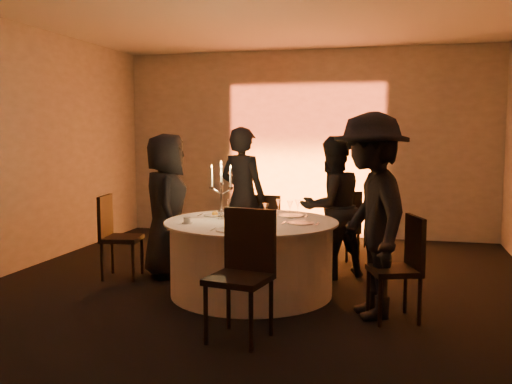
% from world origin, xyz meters
% --- Properties ---
extents(floor, '(7.00, 7.00, 0.00)m').
position_xyz_m(floor, '(0.00, 0.00, 0.00)').
color(floor, black).
rests_on(floor, ground).
extents(ceiling, '(7.00, 7.00, 0.00)m').
position_xyz_m(ceiling, '(0.00, 0.00, 3.00)').
color(ceiling, white).
rests_on(ceiling, wall_back).
extents(wall_back, '(7.00, 0.00, 7.00)m').
position_xyz_m(wall_back, '(0.00, 3.50, 1.50)').
color(wall_back, '#A19E95').
rests_on(wall_back, floor).
extents(wall_front, '(7.00, 0.00, 7.00)m').
position_xyz_m(wall_front, '(0.00, -3.50, 1.50)').
color(wall_front, '#A19E95').
rests_on(wall_front, floor).
extents(uplighter_fixture, '(0.25, 0.12, 0.10)m').
position_xyz_m(uplighter_fixture, '(0.00, 3.20, 0.05)').
color(uplighter_fixture, black).
rests_on(uplighter_fixture, floor).
extents(banquet_table, '(1.80, 1.80, 0.77)m').
position_xyz_m(banquet_table, '(0.00, 0.00, 0.38)').
color(banquet_table, black).
rests_on(banquet_table, floor).
extents(chair_left, '(0.48, 0.48, 0.96)m').
position_xyz_m(chair_left, '(-1.70, 0.26, 0.54)').
color(chair_left, black).
rests_on(chair_left, floor).
extents(chair_back_left, '(0.43, 0.43, 0.90)m').
position_xyz_m(chair_back_left, '(-0.13, 1.34, 0.50)').
color(chair_back_left, black).
rests_on(chair_back_left, floor).
extents(chair_back_right, '(0.57, 0.57, 0.96)m').
position_xyz_m(chair_back_right, '(0.80, 1.38, 0.54)').
color(chair_back_right, black).
rests_on(chair_back_right, floor).
extents(chair_right, '(0.53, 0.53, 0.94)m').
position_xyz_m(chair_right, '(1.52, -0.49, 0.53)').
color(chair_right, black).
rests_on(chair_right, floor).
extents(chair_front, '(0.54, 0.54, 1.06)m').
position_xyz_m(chair_front, '(0.26, -1.24, 0.60)').
color(chair_front, black).
rests_on(chair_front, floor).
extents(guest_left, '(0.80, 0.96, 1.67)m').
position_xyz_m(guest_left, '(-1.14, 0.47, 0.84)').
color(guest_left, black).
rests_on(guest_left, floor).
extents(guest_back_left, '(0.74, 0.61, 1.75)m').
position_xyz_m(guest_back_left, '(-0.41, 1.16, 0.88)').
color(guest_back_left, black).
rests_on(guest_back_left, floor).
extents(guest_back_right, '(1.01, 0.99, 1.64)m').
position_xyz_m(guest_back_right, '(0.73, 0.89, 0.82)').
color(guest_back_right, black).
rests_on(guest_back_right, floor).
extents(guest_right, '(1.06, 1.37, 1.87)m').
position_xyz_m(guest_right, '(1.23, -0.44, 0.93)').
color(guest_right, black).
rests_on(guest_right, floor).
extents(plate_left, '(0.35, 0.25, 0.08)m').
position_xyz_m(plate_left, '(-0.47, 0.24, 0.79)').
color(plate_left, white).
rests_on(plate_left, banquet_table).
extents(plate_back_left, '(0.36, 0.27, 0.08)m').
position_xyz_m(plate_back_left, '(-0.05, 0.56, 0.79)').
color(plate_back_left, white).
rests_on(plate_back_left, banquet_table).
extents(plate_back_right, '(0.35, 0.29, 0.01)m').
position_xyz_m(plate_back_right, '(0.34, 0.42, 0.78)').
color(plate_back_right, white).
rests_on(plate_back_right, banquet_table).
extents(plate_right, '(0.36, 0.26, 0.01)m').
position_xyz_m(plate_right, '(0.53, -0.07, 0.78)').
color(plate_right, white).
rests_on(plate_right, banquet_table).
extents(plate_front, '(0.36, 0.28, 0.01)m').
position_xyz_m(plate_front, '(-0.04, -0.63, 0.78)').
color(plate_front, white).
rests_on(plate_front, banquet_table).
extents(coffee_cup, '(0.11, 0.11, 0.07)m').
position_xyz_m(coffee_cup, '(-0.59, -0.32, 0.80)').
color(coffee_cup, white).
rests_on(coffee_cup, banquet_table).
extents(candelabra, '(0.26, 0.13, 0.62)m').
position_xyz_m(candelabra, '(-0.36, 0.11, 0.99)').
color(candelabra, silver).
rests_on(candelabra, banquet_table).
extents(wine_glass_a, '(0.07, 0.07, 0.19)m').
position_xyz_m(wine_glass_a, '(0.42, 0.37, 0.91)').
color(wine_glass_a, silver).
rests_on(wine_glass_a, banquet_table).
extents(wine_glass_b, '(0.07, 0.07, 0.19)m').
position_xyz_m(wine_glass_b, '(0.36, 0.24, 0.91)').
color(wine_glass_b, silver).
rests_on(wine_glass_b, banquet_table).
extents(wine_glass_c, '(0.07, 0.07, 0.19)m').
position_xyz_m(wine_glass_c, '(0.16, -0.03, 0.91)').
color(wine_glass_c, silver).
rests_on(wine_glass_c, banquet_table).
extents(wine_glass_d, '(0.07, 0.07, 0.19)m').
position_xyz_m(wine_glass_d, '(-0.31, 0.22, 0.91)').
color(wine_glass_d, silver).
rests_on(wine_glass_d, banquet_table).
extents(wine_glass_e, '(0.07, 0.07, 0.19)m').
position_xyz_m(wine_glass_e, '(0.21, 0.36, 0.91)').
color(wine_glass_e, silver).
rests_on(wine_glass_e, banquet_table).
extents(tumbler_a, '(0.07, 0.07, 0.09)m').
position_xyz_m(tumbler_a, '(-0.35, 0.15, 0.82)').
color(tumbler_a, silver).
rests_on(tumbler_a, banquet_table).
extents(tumbler_b, '(0.07, 0.07, 0.09)m').
position_xyz_m(tumbler_b, '(0.06, -0.32, 0.82)').
color(tumbler_b, silver).
rests_on(tumbler_b, banquet_table).
extents(tumbler_c, '(0.07, 0.07, 0.09)m').
position_xyz_m(tumbler_c, '(-0.12, -0.27, 0.82)').
color(tumbler_c, silver).
rests_on(tumbler_c, banquet_table).
extents(tumbler_d, '(0.07, 0.07, 0.09)m').
position_xyz_m(tumbler_d, '(-0.33, 0.01, 0.82)').
color(tumbler_d, silver).
rests_on(tumbler_d, banquet_table).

